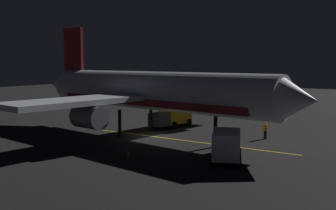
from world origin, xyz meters
name	(u,v)px	position (x,y,z in m)	size (l,w,h in m)	color
ground_plane	(152,137)	(0.00, 0.00, -0.10)	(180.00, 180.00, 0.20)	black
apron_guide_stripe	(184,140)	(0.08, 4.00, 0.00)	(0.24, 23.47, 0.01)	gold
airliner	(148,92)	(-0.08, -0.58, 4.73)	(31.64, 36.59, 12.23)	silver
baggage_truck	(227,145)	(5.34, 11.05, 1.27)	(6.09, 4.12, 2.51)	silver
catering_truck	(172,116)	(-6.32, -1.44, 1.33)	(6.03, 3.06, 2.64)	gold
ground_crew_worker	(265,130)	(-5.16, 10.65, 0.89)	(0.40, 0.40, 1.74)	black
traffic_cone_near_left	(219,145)	(1.23, 8.43, 0.25)	(0.50, 0.50, 0.55)	#EA590F
traffic_cone_near_right	(128,153)	(8.49, 3.46, 0.25)	(0.50, 0.50, 0.55)	#EA590F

